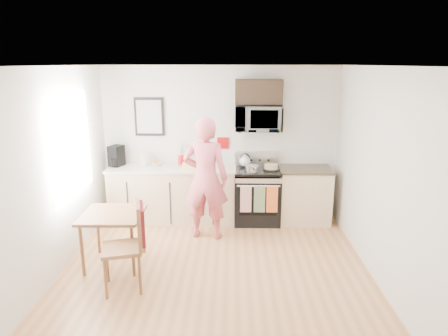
{
  "coord_description": "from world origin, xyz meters",
  "views": [
    {
      "loc": [
        0.21,
        -4.44,
        2.63
      ],
      "look_at": [
        0.09,
        1.0,
        1.2
      ],
      "focal_mm": 32.0,
      "sensor_mm": 36.0,
      "label": 1
    }
  ],
  "objects_px": {
    "range": "(257,197)",
    "dining_table": "(113,219)",
    "microwave": "(258,118)",
    "chair": "(134,234)",
    "cake": "(271,167)",
    "person": "(206,179)"
  },
  "relations": [
    {
      "from": "range",
      "to": "dining_table",
      "type": "distance_m",
      "value": 2.53
    },
    {
      "from": "microwave",
      "to": "chair",
      "type": "distance_m",
      "value": 2.92
    },
    {
      "from": "range",
      "to": "microwave",
      "type": "xyz_separation_m",
      "value": [
        -0.0,
        0.1,
        1.32
      ]
    },
    {
      "from": "microwave",
      "to": "cake",
      "type": "distance_m",
      "value": 0.83
    },
    {
      "from": "microwave",
      "to": "range",
      "type": "bearing_deg",
      "value": -89.94
    },
    {
      "from": "person",
      "to": "cake",
      "type": "height_order",
      "value": "person"
    },
    {
      "from": "chair",
      "to": "cake",
      "type": "height_order",
      "value": "chair"
    },
    {
      "from": "chair",
      "to": "microwave",
      "type": "bearing_deg",
      "value": 39.81
    },
    {
      "from": "person",
      "to": "dining_table",
      "type": "relative_size",
      "value": 2.43
    },
    {
      "from": "range",
      "to": "dining_table",
      "type": "bearing_deg",
      "value": -141.95
    },
    {
      "from": "range",
      "to": "cake",
      "type": "distance_m",
      "value": 0.58
    },
    {
      "from": "range",
      "to": "chair",
      "type": "bearing_deg",
      "value": -126.62
    },
    {
      "from": "microwave",
      "to": "chair",
      "type": "bearing_deg",
      "value": -125.3
    },
    {
      "from": "person",
      "to": "range",
      "type": "bearing_deg",
      "value": -134.28
    },
    {
      "from": "person",
      "to": "chair",
      "type": "xyz_separation_m",
      "value": [
        -0.75,
        -1.46,
        -0.25
      ]
    },
    {
      "from": "microwave",
      "to": "cake",
      "type": "xyz_separation_m",
      "value": [
        0.22,
        -0.13,
        -0.79
      ]
    },
    {
      "from": "range",
      "to": "microwave",
      "type": "bearing_deg",
      "value": 90.06
    },
    {
      "from": "dining_table",
      "to": "cake",
      "type": "height_order",
      "value": "cake"
    },
    {
      "from": "microwave",
      "to": "chair",
      "type": "xyz_separation_m",
      "value": [
        -1.57,
        -2.22,
        -1.07
      ]
    },
    {
      "from": "dining_table",
      "to": "cake",
      "type": "distance_m",
      "value": 2.7
    },
    {
      "from": "range",
      "to": "dining_table",
      "type": "relative_size",
      "value": 1.5
    },
    {
      "from": "chair",
      "to": "cake",
      "type": "xyz_separation_m",
      "value": [
        1.79,
        2.09,
        0.28
      ]
    }
  ]
}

